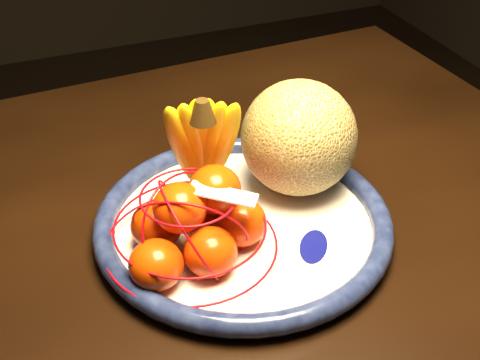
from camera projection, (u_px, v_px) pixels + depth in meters
name	position (u px, v px, depth m)	size (l,w,h in m)	color
dining_table	(36.00, 348.00, 0.75)	(1.56, 0.99, 0.76)	black
fruit_bowl	(243.00, 224.00, 0.78)	(0.35, 0.35, 0.03)	white
cantaloupe	(299.00, 138.00, 0.80)	(0.14, 0.14, 0.14)	olive
banana_bunch	(202.00, 143.00, 0.77)	(0.11, 0.11, 0.17)	yellow
mandarin_bag	(194.00, 225.00, 0.72)	(0.22, 0.22, 0.12)	#E93A00
price_tag	(223.00, 194.00, 0.69)	(0.07, 0.03, 0.00)	white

